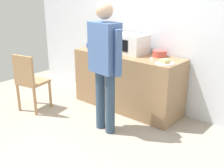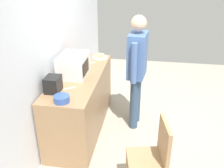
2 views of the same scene
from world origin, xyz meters
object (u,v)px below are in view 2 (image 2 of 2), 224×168
salad_bowl (77,60)px  cereal_bowl (62,99)px  spoon_utensil (69,88)px  wooden_chair (153,156)px  toaster (53,84)px  fork_utensil (90,63)px  sandwich_plate (100,57)px  microwave (74,65)px  person_standing (137,65)px

salad_bowl → cereal_bowl: size_ratio=1.15×
spoon_utensil → wooden_chair: 1.36m
spoon_utensil → wooden_chair: wooden_chair is taller
salad_bowl → wooden_chair: (-1.58, -1.28, -0.44)m
wooden_chair → salad_bowl: bearing=39.1°
toaster → wooden_chair: 1.49m
cereal_bowl → fork_utensil: bearing=-1.7°
sandwich_plate → fork_utensil: (-0.28, 0.10, -0.02)m
fork_utensil → wooden_chair: 1.94m
microwave → person_standing: person_standing is taller
fork_utensil → salad_bowl: bearing=90.1°
toaster → fork_utensil: bearing=-12.6°
salad_bowl → wooden_chair: 2.08m
microwave → sandwich_plate: (0.76, -0.22, -0.13)m
toaster → spoon_utensil: bearing=-59.2°
cereal_bowl → spoon_utensil: 0.35m
microwave → spoon_utensil: size_ratio=2.94×
sandwich_plate → fork_utensil: size_ratio=1.49×
sandwich_plate → wooden_chair: 2.13m
microwave → cereal_bowl: 0.80m
fork_utensil → spoon_utensil: 0.92m
wooden_chair → fork_utensil: bearing=33.9°
fork_utensil → wooden_chair: (-1.58, -1.06, -0.40)m
person_standing → wooden_chair: person_standing is taller
cereal_bowl → spoon_utensil: cereal_bowl is taller
spoon_utensil → microwave: bearing=8.1°
toaster → fork_utensil: size_ratio=1.29×
sandwich_plate → person_standing: bearing=-127.6°
cereal_bowl → spoon_utensil: bearing=3.2°
fork_utensil → wooden_chair: wooden_chair is taller
cereal_bowl → wooden_chair: cereal_bowl is taller
salad_bowl → microwave: bearing=-168.2°
salad_bowl → person_standing: person_standing is taller
sandwich_plate → spoon_utensil: size_ratio=1.49×
microwave → toaster: 0.56m
toaster → person_standing: 1.27m
toaster → salad_bowl: bearing=-0.5°
toaster → wooden_chair: bearing=-113.4°
cereal_bowl → person_standing: person_standing is taller
salad_bowl → person_standing: bearing=-103.2°
cereal_bowl → wooden_chair: bearing=-106.1°
salad_bowl → spoon_utensil: (-0.92, -0.16, -0.04)m
toaster → microwave: bearing=-11.4°
fork_utensil → spoon_utensil: same height
fork_utensil → spoon_utensil: (-0.92, 0.06, 0.00)m
spoon_utensil → wooden_chair: size_ratio=0.18×
salad_bowl → fork_utensil: (0.00, -0.22, -0.04)m
sandwich_plate → spoon_utensil: 1.21m
salad_bowl → spoon_utensil: 0.93m
cereal_bowl → toaster: bearing=38.4°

